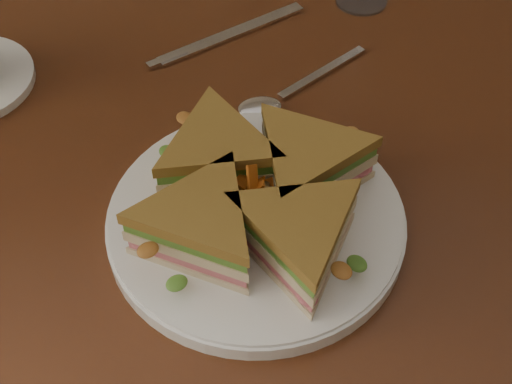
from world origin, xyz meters
The scene contains 6 objects.
table centered at (0.00, 0.00, 0.65)m, with size 1.20×0.80×0.75m.
plate centered at (-0.01, -0.10, 0.76)m, with size 0.28×0.28×0.02m, color white.
sandwich_wedges centered at (-0.01, -0.10, 0.80)m, with size 0.29×0.29×0.06m.
crisps_mound centered at (-0.01, -0.10, 0.79)m, with size 0.09×0.09×0.05m, color #C85F19, non-canonical shape.
spoon centered at (0.05, 0.06, 0.75)m, with size 0.17×0.10×0.01m.
knife centered at (0.02, 0.19, 0.75)m, with size 0.21×0.09×0.00m.
Camera 1 is at (-0.09, -0.50, 1.28)m, focal length 50.00 mm.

